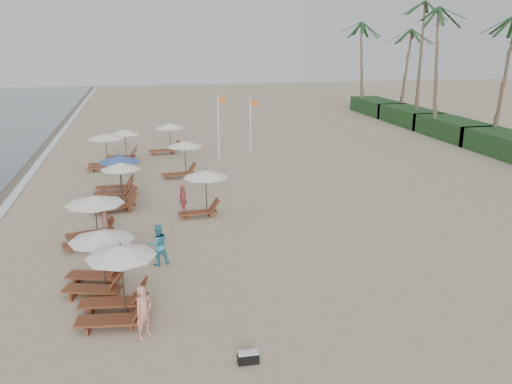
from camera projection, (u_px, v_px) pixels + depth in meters
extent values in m
plane|color=tan|center=(260.00, 264.00, 20.19)|extent=(160.00, 160.00, 0.00)
cube|color=white|center=(7.00, 205.00, 27.22)|extent=(0.50, 140.00, 0.02)
cube|color=#193D1C|center=(511.00, 146.00, 38.10)|extent=(3.20, 8.00, 1.60)
cube|color=#193D1C|center=(453.00, 129.00, 45.12)|extent=(3.20, 8.00, 1.60)
cube|color=#193D1C|center=(410.00, 116.00, 52.14)|extent=(3.20, 8.00, 1.60)
cube|color=#193D1C|center=(377.00, 107.00, 59.16)|extent=(3.20, 8.00, 1.60)
cylinder|color=brown|center=(498.00, 84.00, 40.40)|extent=(0.36, 0.36, 9.80)
cylinder|color=brown|center=(441.00, 74.00, 44.78)|extent=(0.36, 0.36, 10.60)
cylinder|color=brown|center=(420.00, 66.00, 49.72)|extent=(0.36, 0.36, 11.40)
cylinder|color=brown|center=(401.00, 75.00, 55.12)|extent=(0.36, 0.36, 9.00)
cylinder|color=brown|center=(365.00, 69.00, 59.50)|extent=(0.36, 0.36, 9.80)
cylinder|color=black|center=(123.00, 283.00, 16.04)|extent=(0.05, 0.05, 2.32)
cone|color=white|center=(121.00, 251.00, 15.74)|extent=(2.15, 2.15, 0.35)
cylinder|color=black|center=(103.00, 261.00, 18.02)|extent=(0.05, 0.05, 2.04)
cone|color=white|center=(101.00, 235.00, 17.76)|extent=(2.22, 2.22, 0.35)
cylinder|color=black|center=(96.00, 221.00, 21.98)|extent=(0.05, 0.05, 2.02)
cone|color=white|center=(95.00, 200.00, 21.72)|extent=(2.46, 2.46, 0.35)
cylinder|color=black|center=(122.00, 186.00, 26.49)|extent=(0.05, 0.05, 2.31)
cone|color=white|center=(120.00, 166.00, 26.19)|extent=(2.02, 2.02, 0.35)
cylinder|color=black|center=(120.00, 176.00, 28.91)|extent=(0.05, 0.05, 2.12)
cone|color=#3955AB|center=(119.00, 158.00, 28.64)|extent=(2.27, 2.27, 0.35)
cylinder|color=black|center=(107.00, 152.00, 34.38)|extent=(0.05, 0.05, 2.31)
cone|color=white|center=(105.00, 136.00, 34.08)|extent=(2.41, 2.41, 0.35)
cylinder|color=black|center=(126.00, 146.00, 36.41)|extent=(0.05, 0.05, 2.21)
cone|color=white|center=(125.00, 132.00, 36.12)|extent=(2.05, 2.05, 0.35)
cylinder|color=black|center=(206.00, 193.00, 25.60)|extent=(0.05, 0.05, 2.15)
cone|color=white|center=(206.00, 174.00, 25.33)|extent=(2.24, 2.24, 0.35)
cylinder|color=black|center=(185.00, 159.00, 32.67)|extent=(0.05, 0.05, 2.15)
cone|color=white|center=(185.00, 144.00, 32.39)|extent=(2.24, 2.24, 0.35)
cylinder|color=black|center=(170.00, 139.00, 39.29)|extent=(0.05, 0.05, 2.15)
cone|color=white|center=(170.00, 126.00, 39.01)|extent=(2.24, 2.24, 0.35)
imported|color=tan|center=(144.00, 312.00, 15.10)|extent=(0.70, 0.68, 1.61)
imported|color=teal|center=(158.00, 245.00, 19.96)|extent=(0.93, 0.81, 1.62)
imported|color=#98574D|center=(107.00, 220.00, 22.28)|extent=(0.80, 1.25, 1.82)
imported|color=#C54F57|center=(183.00, 201.00, 25.42)|extent=(0.52, 0.96, 1.56)
cube|color=black|center=(248.00, 358.00, 14.06)|extent=(0.58, 0.30, 0.29)
cube|color=silver|center=(248.00, 353.00, 14.01)|extent=(0.56, 0.28, 0.04)
cylinder|color=silver|center=(218.00, 128.00, 36.13)|extent=(0.08, 0.08, 4.67)
cube|color=#C25A24|center=(222.00, 100.00, 35.64)|extent=(0.55, 0.02, 0.40)
cylinder|color=silver|center=(250.00, 126.00, 38.97)|extent=(0.08, 0.08, 4.09)
cube|color=#C25A24|center=(254.00, 103.00, 38.56)|extent=(0.55, 0.02, 0.40)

